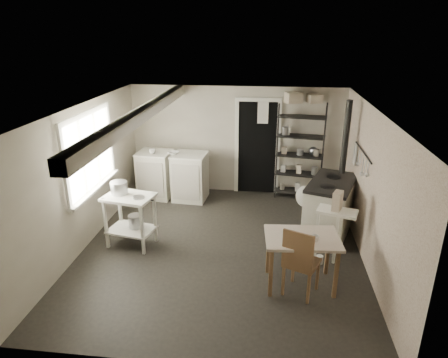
# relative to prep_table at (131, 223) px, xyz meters

# --- Properties ---
(floor) EXTENTS (5.00, 5.00, 0.00)m
(floor) POSITION_rel_prep_table_xyz_m (1.50, 0.07, -0.40)
(floor) COLOR black
(floor) RESTS_ON ground
(ceiling) EXTENTS (5.00, 5.00, 0.00)m
(ceiling) POSITION_rel_prep_table_xyz_m (1.50, 0.07, 1.90)
(ceiling) COLOR white
(ceiling) RESTS_ON wall_back
(wall_back) EXTENTS (4.50, 0.02, 2.30)m
(wall_back) POSITION_rel_prep_table_xyz_m (1.50, 2.57, 0.75)
(wall_back) COLOR #BEB5A2
(wall_back) RESTS_ON ground
(wall_front) EXTENTS (4.50, 0.02, 2.30)m
(wall_front) POSITION_rel_prep_table_xyz_m (1.50, -2.43, 0.75)
(wall_front) COLOR #BEB5A2
(wall_front) RESTS_ON ground
(wall_left) EXTENTS (0.02, 5.00, 2.30)m
(wall_left) POSITION_rel_prep_table_xyz_m (-0.75, 0.07, 0.75)
(wall_left) COLOR #BEB5A2
(wall_left) RESTS_ON ground
(wall_right) EXTENTS (0.02, 5.00, 2.30)m
(wall_right) POSITION_rel_prep_table_xyz_m (3.75, 0.07, 0.75)
(wall_right) COLOR #BEB5A2
(wall_right) RESTS_ON ground
(window) EXTENTS (0.12, 1.76, 1.28)m
(window) POSITION_rel_prep_table_xyz_m (-0.72, 0.27, 1.10)
(window) COLOR white
(window) RESTS_ON wall_left
(doorway) EXTENTS (0.96, 0.10, 2.08)m
(doorway) POSITION_rel_prep_table_xyz_m (1.95, 2.54, 0.60)
(doorway) COLOR white
(doorway) RESTS_ON ground
(ceiling_beam) EXTENTS (0.18, 5.00, 0.18)m
(ceiling_beam) POSITION_rel_prep_table_xyz_m (0.30, 0.07, 1.80)
(ceiling_beam) COLOR white
(ceiling_beam) RESTS_ON ceiling
(wallpaper_panel) EXTENTS (0.01, 5.00, 2.30)m
(wallpaper_panel) POSITION_rel_prep_table_xyz_m (3.74, 0.07, 0.75)
(wallpaper_panel) COLOR beige
(wallpaper_panel) RESTS_ON wall_right
(utensil_rail) EXTENTS (0.06, 1.20, 0.44)m
(utensil_rail) POSITION_rel_prep_table_xyz_m (3.69, 0.67, 1.15)
(utensil_rail) COLOR #AAAAAC
(utensil_rail) RESTS_ON wall_right
(prep_table) EXTENTS (0.86, 0.69, 0.88)m
(prep_table) POSITION_rel_prep_table_xyz_m (0.00, 0.00, 0.00)
(prep_table) COLOR white
(prep_table) RESTS_ON ground
(stockpot) EXTENTS (0.35, 0.35, 0.29)m
(stockpot) POSITION_rel_prep_table_xyz_m (-0.17, 0.07, 0.54)
(stockpot) COLOR #AAAAAC
(stockpot) RESTS_ON prep_table
(saucepan) EXTENTS (0.20, 0.20, 0.10)m
(saucepan) POSITION_rel_prep_table_xyz_m (0.19, -0.05, 0.45)
(saucepan) COLOR #AAAAAC
(saucepan) RESTS_ON prep_table
(bucket) EXTENTS (0.24, 0.24, 0.25)m
(bucket) POSITION_rel_prep_table_xyz_m (0.06, 0.06, -0.02)
(bucket) COLOR #AAAAAC
(bucket) RESTS_ON prep_table
(base_cabinets) EXTENTS (1.56, 0.76, 0.99)m
(base_cabinets) POSITION_rel_prep_table_xyz_m (0.21, 2.03, 0.06)
(base_cabinets) COLOR beige
(base_cabinets) RESTS_ON ground
(mixing_bowl) EXTENTS (0.39, 0.39, 0.07)m
(mixing_bowl) POSITION_rel_prep_table_xyz_m (0.27, 1.95, 0.56)
(mixing_bowl) COLOR silver
(mixing_bowl) RESTS_ON base_cabinets
(counter_cup) EXTENTS (0.15, 0.15, 0.10)m
(counter_cup) POSITION_rel_prep_table_xyz_m (-0.16, 1.93, 0.57)
(counter_cup) COLOR silver
(counter_cup) RESTS_ON base_cabinets
(shelf_rack) EXTENTS (1.00, 0.50, 2.02)m
(shelf_rack) POSITION_rel_prep_table_xyz_m (2.85, 2.38, 0.55)
(shelf_rack) COLOR black
(shelf_rack) RESTS_ON ground
(shelf_jar) EXTENTS (0.09, 0.09, 0.19)m
(shelf_jar) POSITION_rel_prep_table_xyz_m (2.57, 2.43, 0.97)
(shelf_jar) COLOR silver
(shelf_jar) RESTS_ON shelf_rack
(storage_box_a) EXTENTS (0.37, 0.35, 0.20)m
(storage_box_a) POSITION_rel_prep_table_xyz_m (2.65, 2.37, 1.61)
(storage_box_a) COLOR beige
(storage_box_a) RESTS_ON shelf_rack
(storage_box_b) EXTENTS (0.32, 0.31, 0.17)m
(storage_box_b) POSITION_rel_prep_table_xyz_m (3.06, 2.42, 1.59)
(storage_box_b) COLOR beige
(storage_box_b) RESTS_ON shelf_rack
(stove) EXTENTS (1.05, 1.39, 0.97)m
(stove) POSITION_rel_prep_table_xyz_m (3.30, 0.81, 0.04)
(stove) COLOR beige
(stove) RESTS_ON ground
(stovepipe) EXTENTS (0.14, 0.14, 1.52)m
(stovepipe) POSITION_rel_prep_table_xyz_m (3.53, 1.27, 1.19)
(stovepipe) COLOR black
(stovepipe) RESTS_ON stove
(side_ledge) EXTENTS (0.65, 0.48, 0.89)m
(side_ledge) POSITION_rel_prep_table_xyz_m (3.26, -0.18, 0.03)
(side_ledge) COLOR white
(side_ledge) RESTS_ON ground
(oats_box) EXTENTS (0.18, 0.22, 0.29)m
(oats_box) POSITION_rel_prep_table_xyz_m (3.24, -0.17, 0.61)
(oats_box) COLOR beige
(oats_box) RESTS_ON side_ledge
(work_table) EXTENTS (1.05, 0.78, 0.76)m
(work_table) POSITION_rel_prep_table_xyz_m (2.72, -0.80, -0.02)
(work_table) COLOR beige
(work_table) RESTS_ON ground
(table_cup) EXTENTS (0.12, 0.12, 0.09)m
(table_cup) POSITION_rel_prep_table_xyz_m (2.87, -0.91, 0.40)
(table_cup) COLOR silver
(table_cup) RESTS_ON work_table
(chair) EXTENTS (0.56, 0.57, 1.01)m
(chair) POSITION_rel_prep_table_xyz_m (2.72, -0.99, 0.08)
(chair) COLOR brown
(chair) RESTS_ON ground
(flour_sack) EXTENTS (0.46, 0.43, 0.45)m
(flour_sack) POSITION_rel_prep_table_xyz_m (2.97, 1.89, -0.16)
(flour_sack) COLOR silver
(flour_sack) RESTS_ON ground
(floor_crock) EXTENTS (0.11, 0.11, 0.13)m
(floor_crock) POSITION_rel_prep_table_xyz_m (3.06, -0.23, -0.33)
(floor_crock) COLOR silver
(floor_crock) RESTS_ON ground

